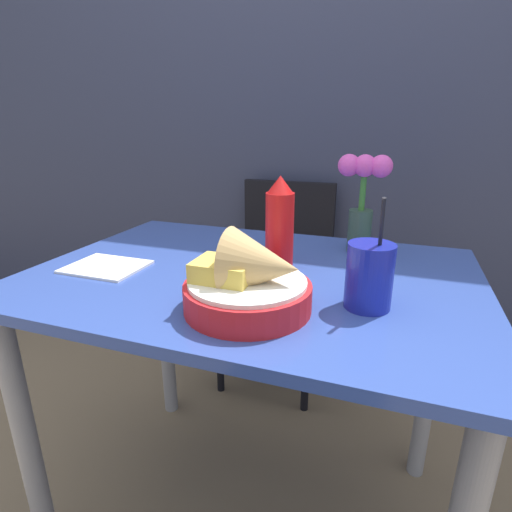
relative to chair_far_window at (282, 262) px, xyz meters
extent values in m
plane|color=#7A664C|center=(0.14, -0.74, -0.51)|extent=(12.00, 12.00, 0.00)
cube|color=#2D334C|center=(0.14, 0.19, 0.79)|extent=(7.00, 0.06, 2.60)
cube|color=#334C9E|center=(0.14, -0.74, 0.23)|extent=(1.03, 0.72, 0.02)
cylinder|color=gray|center=(-0.32, -1.04, -0.14)|extent=(0.05, 0.05, 0.72)
cylinder|color=gray|center=(-0.32, -0.44, -0.14)|extent=(0.05, 0.05, 0.72)
cylinder|color=gray|center=(0.59, -0.44, -0.14)|extent=(0.05, 0.05, 0.72)
cylinder|color=black|center=(-0.18, -0.27, -0.29)|extent=(0.03, 0.03, 0.43)
cylinder|color=black|center=(0.18, -0.27, -0.29)|extent=(0.03, 0.03, 0.43)
cylinder|color=black|center=(-0.18, 0.09, -0.29)|extent=(0.03, 0.03, 0.43)
cylinder|color=black|center=(0.18, 0.09, -0.29)|extent=(0.03, 0.03, 0.43)
cube|color=black|center=(0.00, -0.09, -0.06)|extent=(0.40, 0.40, 0.02)
cube|color=black|center=(0.00, 0.09, 0.14)|extent=(0.40, 0.03, 0.39)
cylinder|color=red|center=(0.20, -0.93, 0.27)|extent=(0.24, 0.24, 0.05)
cylinder|color=white|center=(0.20, -0.93, 0.30)|extent=(0.22, 0.22, 0.01)
cone|color=tan|center=(0.23, -0.93, 0.33)|extent=(0.13, 0.13, 0.13)
cube|color=#E5C14C|center=(0.15, -0.94, 0.31)|extent=(0.11, 0.09, 0.04)
cylinder|color=red|center=(0.19, -0.70, 0.33)|extent=(0.07, 0.07, 0.18)
cone|color=red|center=(0.19, -0.70, 0.44)|extent=(0.06, 0.06, 0.04)
cylinder|color=#192399|center=(0.41, -0.85, 0.30)|extent=(0.09, 0.09, 0.13)
cylinder|color=black|center=(0.41, -0.85, 0.29)|extent=(0.08, 0.08, 0.10)
cylinder|color=black|center=(0.42, -0.85, 0.36)|extent=(0.01, 0.07, 0.19)
cylinder|color=#2D4738|center=(0.35, -0.50, 0.30)|extent=(0.06, 0.06, 0.11)
cylinder|color=#33722D|center=(0.35, -0.50, 0.41)|extent=(0.02, 0.02, 0.10)
sphere|color=#D14CB2|center=(0.35, -0.50, 0.47)|extent=(0.06, 0.06, 0.06)
sphere|color=#D14CB2|center=(0.31, -0.50, 0.47)|extent=(0.06, 0.06, 0.06)
sphere|color=#D14CB2|center=(0.39, -0.50, 0.47)|extent=(0.06, 0.06, 0.06)
cube|color=white|center=(-0.21, -0.84, 0.24)|extent=(0.18, 0.14, 0.01)
camera|label=1|loc=(0.44, -1.57, 0.57)|focal=28.00mm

